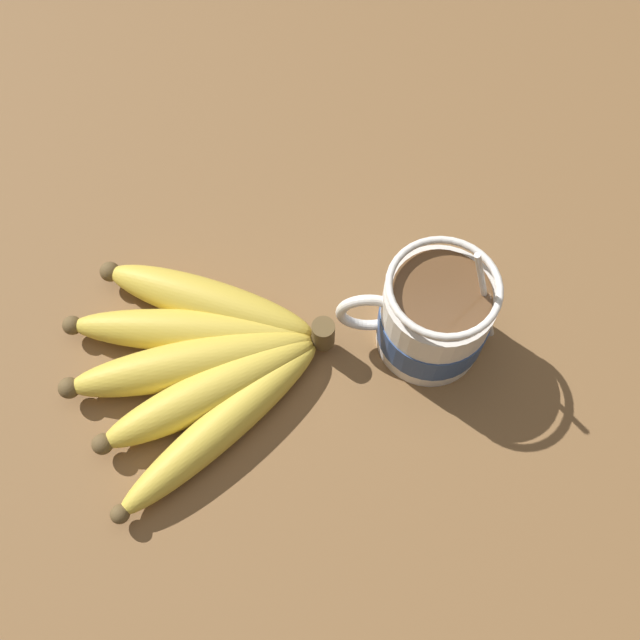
{
  "coord_description": "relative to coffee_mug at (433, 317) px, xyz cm",
  "views": [
    {
      "loc": [
        4.19,
        29.29,
        61.29
      ],
      "look_at": [
        4.95,
        3.14,
        7.62
      ],
      "focal_mm": 40.0,
      "sensor_mm": 36.0,
      "label": 1
    }
  ],
  "objects": [
    {
      "name": "banana_bunch",
      "position": [
        19.38,
        3.29,
        -2.45
      ],
      "size": [
        23.84,
        24.56,
        4.28
      ],
      "color": "brown",
      "rests_on": "table"
    },
    {
      "name": "table",
      "position": [
        4.52,
        -2.61,
        -6.01
      ],
      "size": [
        134.09,
        134.09,
        3.23
      ],
      "color": "brown",
      "rests_on": "ground"
    },
    {
      "name": "coffee_mug",
      "position": [
        0.0,
        0.0,
        0.0
      ],
      "size": [
        13.96,
        9.38,
        14.63
      ],
      "color": "white",
      "rests_on": "table"
    }
  ]
}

